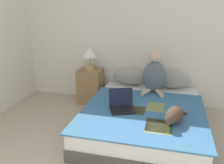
# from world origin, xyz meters

# --- Properties ---
(wall_back) EXTENTS (5.05, 0.05, 2.55)m
(wall_back) POSITION_xyz_m (0.00, 3.75, 1.27)
(wall_back) COLOR silver
(wall_back) RESTS_ON ground_plane
(bed) EXTENTS (1.69, 2.06, 0.39)m
(bed) POSITION_xyz_m (0.43, 2.65, 0.19)
(bed) COLOR #4C4742
(bed) RESTS_ON ground_plane
(pillow_near) EXTENTS (0.62, 0.23, 0.30)m
(pillow_near) POSITION_xyz_m (0.06, 3.54, 0.54)
(pillow_near) COLOR gray
(pillow_near) RESTS_ON bed
(pillow_far) EXTENTS (0.62, 0.23, 0.30)m
(pillow_far) POSITION_xyz_m (0.80, 3.54, 0.54)
(pillow_far) COLOR gray
(pillow_far) RESTS_ON bed
(person_sitting) EXTENTS (0.38, 0.37, 0.71)m
(person_sitting) POSITION_xyz_m (0.50, 3.27, 0.69)
(person_sitting) COLOR slate
(person_sitting) RESTS_ON bed
(cat_tabby) EXTENTS (0.32, 0.53, 0.20)m
(cat_tabby) POSITION_xyz_m (0.84, 2.23, 0.50)
(cat_tabby) COLOR #473828
(cat_tabby) RESTS_ON bed
(laptop_open) EXTENTS (0.44, 0.43, 0.27)m
(laptop_open) POSITION_xyz_m (0.13, 2.46, 0.45)
(laptop_open) COLOR black
(laptop_open) RESTS_ON bed
(nightstand) EXTENTS (0.43, 0.42, 0.65)m
(nightstand) POSITION_xyz_m (-0.69, 3.48, 0.32)
(nightstand) COLOR #937047
(nightstand) RESTS_ON ground_plane
(table_lamp) EXTENTS (0.27, 0.27, 0.42)m
(table_lamp) POSITION_xyz_m (-0.68, 3.46, 0.93)
(table_lamp) COLOR tan
(table_lamp) RESTS_ON nightstand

